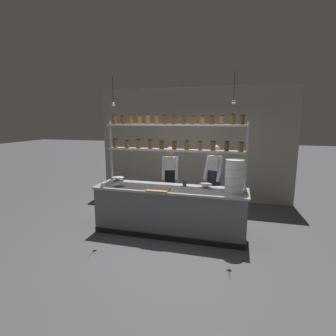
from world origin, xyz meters
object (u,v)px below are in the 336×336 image
container_stack (235,176)px  cutting_board (158,190)px  serving_cup_by_board (185,183)px  spice_shelf_unit (174,138)px  prep_bowl_center_back (206,186)px  serving_cup_front (103,185)px  chef_center (214,179)px  chef_left (170,178)px  prep_bowl_near_left (118,179)px  prep_bowl_center_front (120,185)px

container_stack → cutting_board: container_stack is taller
serving_cup_by_board → cutting_board: bearing=-132.0°
spice_shelf_unit → prep_bowl_center_back: bearing=-13.3°
prep_bowl_center_back → serving_cup_front: bearing=-165.9°
chef_center → serving_cup_front: chef_center is taller
serving_cup_by_board → container_stack: bearing=-13.5°
cutting_board → serving_cup_front: 1.11m
cutting_board → chef_left: bearing=92.5°
spice_shelf_unit → cutting_board: spice_shelf_unit is taller
prep_bowl_near_left → serving_cup_by_board: serving_cup_by_board is taller
chef_center → chef_left: bearing=-164.8°
prep_bowl_near_left → chef_left: bearing=26.6°
prep_bowl_center_back → serving_cup_front: 1.99m
container_stack → prep_bowl_center_front: (-2.16, -0.14, -0.27)m
chef_center → container_stack: size_ratio=2.80×
container_stack → prep_bowl_center_back: size_ratio=2.36×
spice_shelf_unit → chef_center: size_ratio=1.67×
container_stack → cutting_board: size_ratio=1.51×
serving_cup_by_board → chef_left: bearing=127.6°
cutting_board → spice_shelf_unit: bearing=75.8°
spice_shelf_unit → cutting_board: 1.10m
chef_left → prep_bowl_center_back: 1.05m
serving_cup_front → prep_bowl_center_back: bearing=14.1°
prep_bowl_center_back → cutting_board: bearing=-151.9°
cutting_board → prep_bowl_center_front: (-0.81, 0.08, 0.02)m
cutting_board → prep_bowl_near_left: prep_bowl_near_left is taller
container_stack → serving_cup_by_board: bearing=166.5°
prep_bowl_near_left → serving_cup_by_board: bearing=-2.9°
prep_bowl_near_left → serving_cup_front: 0.57m
chef_center → container_stack: (0.43, -0.77, 0.24)m
chef_left → prep_bowl_center_front: size_ratio=7.35×
chef_center → prep_bowl_center_back: size_ratio=6.62×
container_stack → serving_cup_front: size_ratio=7.56×
spice_shelf_unit → prep_bowl_near_left: spice_shelf_unit is taller
serving_cup_by_board → prep_bowl_center_front: bearing=-163.2°
prep_bowl_center_back → chef_left: bearing=145.6°
chef_center → serving_cup_by_board: (-0.52, -0.54, -0.01)m
container_stack → prep_bowl_center_back: container_stack is taller
spice_shelf_unit → prep_bowl_center_front: (-0.96, -0.51, -0.90)m
cutting_board → chef_center: bearing=47.0°
chef_center → prep_bowl_near_left: bearing=-149.1°
prep_bowl_center_front → prep_bowl_center_back: prep_bowl_center_back is taller
cutting_board → prep_bowl_center_back: size_ratio=1.56×
cutting_board → prep_bowl_center_front: prep_bowl_center_front is taller
prep_bowl_near_left → chef_center: bearing=13.2°
chef_left → prep_bowl_near_left: chef_left is taller
prep_bowl_center_front → cutting_board: bearing=-5.9°
spice_shelf_unit → chef_left: 1.03m
chef_center → serving_cup_front: 2.28m
chef_center → serving_cup_by_board: bearing=-116.0°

